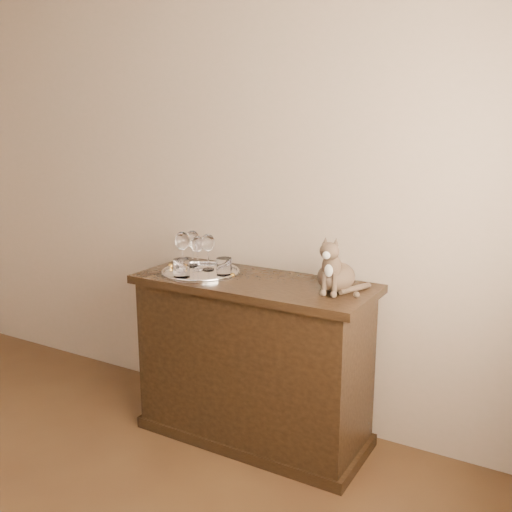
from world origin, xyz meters
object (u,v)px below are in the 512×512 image
at_px(wine_glass_c, 182,251).
at_px(sideboard, 254,360).
at_px(wine_glass_d, 197,253).
at_px(wine_glass_b, 208,252).
at_px(wine_glass_a, 193,248).
at_px(tumbler_b, 182,268).
at_px(cat, 337,263).
at_px(tray, 201,273).
at_px(tumbler_c, 224,267).

bearing_deg(wine_glass_c, sideboard, 5.23).
distance_m(sideboard, wine_glass_d, 0.63).
xyz_separation_m(wine_glass_b, wine_glass_d, (-0.05, -0.02, -0.01)).
height_order(wine_glass_a, wine_glass_d, wine_glass_a).
bearing_deg(sideboard, wine_glass_a, 172.27).
bearing_deg(wine_glass_b, tumbler_b, -98.52).
distance_m(wine_glass_a, tumbler_b, 0.24).
xyz_separation_m(tumbler_b, cat, (0.74, 0.19, 0.08)).
bearing_deg(sideboard, wine_glass_d, 178.62).
relative_size(wine_glass_c, cat, 0.77).
relative_size(tumbler_b, cat, 0.35).
distance_m(wine_glass_b, wine_glass_c, 0.13).
bearing_deg(sideboard, tray, -174.25).
height_order(sideboard, cat, cat).
xyz_separation_m(sideboard, tray, (-0.30, -0.03, 0.43)).
height_order(tray, tumbler_b, tumbler_b).
bearing_deg(tray, wine_glass_b, 85.69).
bearing_deg(cat, wine_glass_d, 179.07).
bearing_deg(wine_glass_b, wine_glass_d, -154.45).
relative_size(tray, wine_glass_a, 2.06).
height_order(wine_glass_d, cat, cat).
bearing_deg(wine_glass_a, tumbler_b, -67.53).
height_order(wine_glass_c, tumbler_c, wine_glass_c).
xyz_separation_m(sideboard, tumbler_b, (-0.32, -0.16, 0.48)).
xyz_separation_m(sideboard, wine_glass_b, (-0.29, 0.03, 0.53)).
xyz_separation_m(sideboard, cat, (0.42, 0.03, 0.56)).
relative_size(sideboard, cat, 4.54).
bearing_deg(tumbler_c, tray, -174.08).
distance_m(tray, wine_glass_d, 0.11).
relative_size(wine_glass_b, wine_glass_c, 0.93).
distance_m(tray, wine_glass_b, 0.12).
bearing_deg(tumbler_c, cat, 4.97).
relative_size(wine_glass_b, cat, 0.72).
xyz_separation_m(wine_glass_b, wine_glass_c, (-0.11, -0.07, 0.01)).
relative_size(wine_glass_c, tumbler_c, 2.33).
bearing_deg(wine_glass_d, wine_glass_a, 144.50).
distance_m(wine_glass_b, wine_glass_d, 0.06).
xyz_separation_m(wine_glass_c, cat, (0.83, 0.07, 0.02)).
relative_size(sideboard, wine_glass_b, 6.30).
bearing_deg(wine_glass_d, tumbler_c, -7.62).
relative_size(wine_glass_d, tumbler_c, 2.05).
relative_size(sideboard, tray, 3.00).
distance_m(tumbler_b, cat, 0.77).
xyz_separation_m(wine_glass_b, cat, (0.71, 0.00, 0.03)).
bearing_deg(wine_glass_b, tumbler_c, -20.24).
distance_m(wine_glass_a, wine_glass_d, 0.08).
relative_size(wine_glass_a, tumbler_b, 2.12).
height_order(wine_glass_a, wine_glass_c, wine_glass_c).
relative_size(sideboard, wine_glass_c, 5.89).
relative_size(sideboard, wine_glass_a, 6.18).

